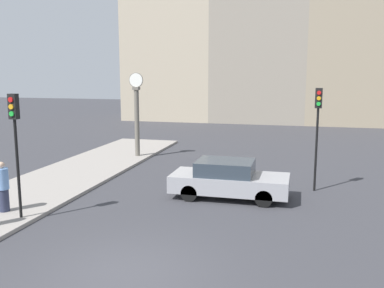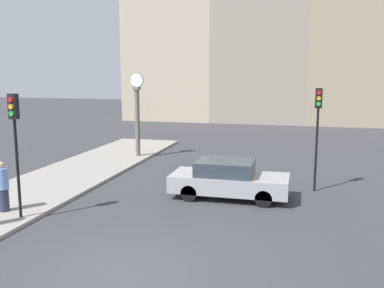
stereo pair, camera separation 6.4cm
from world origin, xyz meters
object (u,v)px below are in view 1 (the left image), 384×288
at_px(traffic_light_far, 318,118).
at_px(traffic_light_near, 15,130).
at_px(street_clock, 137,114).
at_px(pedestrian_blue_stripe, 3,187).
at_px(sedan_car, 229,179).

bearing_deg(traffic_light_far, traffic_light_near, -146.55).
distance_m(street_clock, pedestrian_blue_stripe, 10.05).
relative_size(sedan_car, pedestrian_blue_stripe, 2.62).
height_order(traffic_light_near, street_clock, street_clock).
height_order(sedan_car, traffic_light_near, traffic_light_near).
relative_size(sedan_car, traffic_light_near, 1.12).
bearing_deg(traffic_light_near, pedestrian_blue_stripe, 156.40).
xyz_separation_m(traffic_light_far, pedestrian_blue_stripe, (-9.86, -5.51, -1.93)).
relative_size(street_clock, pedestrian_blue_stripe, 2.72).
relative_size(sedan_car, street_clock, 0.96).
xyz_separation_m(traffic_light_near, pedestrian_blue_stripe, (-0.91, 0.40, -1.94)).
bearing_deg(sedan_car, street_clock, 134.40).
bearing_deg(traffic_light_far, street_clock, 154.32).
distance_m(traffic_light_near, traffic_light_far, 10.73).
height_order(traffic_light_far, street_clock, street_clock).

